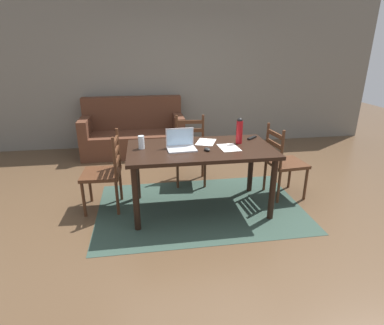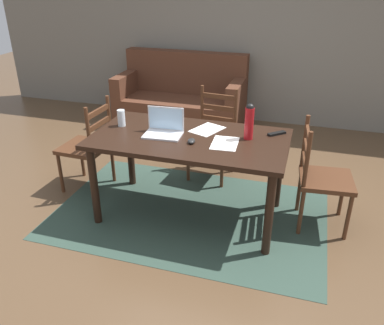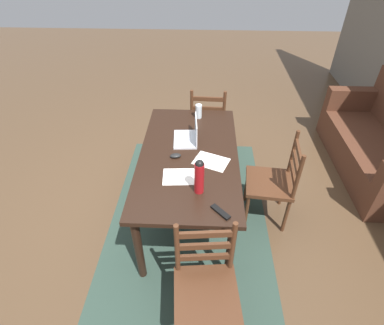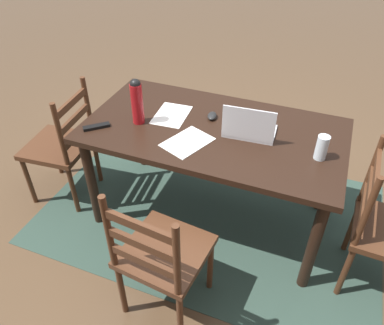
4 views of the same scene
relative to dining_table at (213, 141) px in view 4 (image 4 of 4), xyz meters
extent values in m
plane|color=brown|center=(0.00, 0.00, -0.68)|extent=(14.00, 14.00, 0.00)
cube|color=#2D4238|center=(0.00, 0.00, -0.68)|extent=(2.48, 1.61, 0.01)
cube|color=black|center=(0.00, 0.00, 0.08)|extent=(1.67, 0.90, 0.04)
cylinder|color=black|center=(-0.76, -0.37, -0.31)|extent=(0.07, 0.07, 0.74)
cylinder|color=black|center=(0.76, -0.37, -0.31)|extent=(0.07, 0.07, 0.74)
cylinder|color=black|center=(-0.76, 0.37, -0.31)|extent=(0.07, 0.07, 0.74)
cylinder|color=black|center=(0.76, 0.37, -0.31)|extent=(0.07, 0.07, 0.74)
cube|color=#4C2B19|center=(1.17, 0.18, -0.23)|extent=(0.48, 0.48, 0.04)
cylinder|color=#4C2B19|center=(1.34, 0.39, -0.47)|extent=(0.04, 0.04, 0.43)
cylinder|color=#4C2B19|center=(1.37, 0.01, -0.47)|extent=(0.04, 0.04, 0.43)
cylinder|color=#4C2B19|center=(0.96, 0.35, -0.47)|extent=(0.04, 0.04, 0.43)
cylinder|color=#4C2B19|center=(0.99, -0.03, -0.47)|extent=(0.04, 0.04, 0.43)
cylinder|color=#4C2B19|center=(0.95, 0.35, 0.02)|extent=(0.04, 0.04, 0.50)
cylinder|color=#4C2B19|center=(0.98, -0.03, 0.02)|extent=(0.04, 0.04, 0.50)
cube|color=#4C2B19|center=(0.97, 0.16, -0.08)|extent=(0.06, 0.36, 0.05)
cube|color=#4C2B19|center=(0.97, 0.16, 0.04)|extent=(0.06, 0.36, 0.05)
cube|color=#4C2B19|center=(0.97, 0.16, 0.17)|extent=(0.06, 0.36, 0.05)
cylinder|color=#4C2B19|center=(-0.98, -0.02, -0.47)|extent=(0.04, 0.04, 0.43)
cylinder|color=#4C2B19|center=(-0.97, 0.36, -0.47)|extent=(0.04, 0.04, 0.43)
cylinder|color=#4C2B19|center=(-0.97, -0.02, 0.02)|extent=(0.04, 0.04, 0.50)
cylinder|color=#4C2B19|center=(-0.96, 0.36, 0.02)|extent=(0.04, 0.04, 0.50)
cube|color=#4C2B19|center=(-0.97, 0.17, -0.08)|extent=(0.04, 0.36, 0.05)
cube|color=#4C2B19|center=(-0.97, 0.17, 0.04)|extent=(0.04, 0.36, 0.05)
cube|color=#4C2B19|center=(-0.97, 0.17, 0.17)|extent=(0.04, 0.36, 0.05)
cube|color=#4C2B19|center=(0.00, 0.78, -0.23)|extent=(0.48, 0.48, 0.04)
cylinder|color=#4C2B19|center=(0.17, 0.57, -0.47)|extent=(0.04, 0.04, 0.43)
cylinder|color=#4C2B19|center=(-0.21, 0.61, -0.47)|extent=(0.04, 0.04, 0.43)
cylinder|color=#4C2B19|center=(0.21, 0.95, -0.47)|extent=(0.04, 0.04, 0.43)
cylinder|color=#4C2B19|center=(-0.17, 0.99, -0.47)|extent=(0.04, 0.04, 0.43)
cylinder|color=#4C2B19|center=(0.21, 0.96, 0.02)|extent=(0.04, 0.04, 0.50)
cylinder|color=#4C2B19|center=(-0.17, 1.00, 0.02)|extent=(0.04, 0.04, 0.50)
cube|color=#4C2B19|center=(0.02, 0.98, -0.08)|extent=(0.36, 0.06, 0.05)
cube|color=#4C2B19|center=(0.02, 0.98, 0.04)|extent=(0.36, 0.06, 0.05)
cube|color=#4C2B19|center=(0.02, 0.98, 0.17)|extent=(0.36, 0.06, 0.05)
cube|color=silver|center=(-0.23, -0.05, 0.10)|extent=(0.33, 0.24, 0.02)
cube|color=silver|center=(-0.23, 0.06, 0.22)|extent=(0.32, 0.03, 0.21)
cube|color=#A5CCEA|center=(-0.23, 0.05, 0.22)|extent=(0.30, 0.02, 0.19)
cylinder|color=#A81419|center=(0.49, 0.11, 0.23)|extent=(0.08, 0.08, 0.27)
sphere|color=black|center=(0.49, 0.11, 0.37)|extent=(0.07, 0.07, 0.07)
cylinder|color=silver|center=(-0.67, 0.07, 0.17)|extent=(0.07, 0.07, 0.15)
ellipsoid|color=black|center=(0.05, -0.12, 0.11)|extent=(0.08, 0.11, 0.03)
cube|color=black|center=(0.71, 0.27, 0.11)|extent=(0.15, 0.15, 0.02)
cube|color=white|center=(0.32, -0.05, 0.10)|extent=(0.23, 0.31, 0.00)
cube|color=white|center=(0.10, 0.20, 0.10)|extent=(0.31, 0.35, 0.00)
camera|label=1|loc=(-0.62, -3.34, 1.20)|focal=29.08mm
camera|label=2|loc=(0.94, -3.00, 1.40)|focal=37.20mm
camera|label=3|loc=(2.23, 0.13, 1.77)|focal=28.47mm
camera|label=4|loc=(-0.62, 1.97, 1.44)|focal=35.62mm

